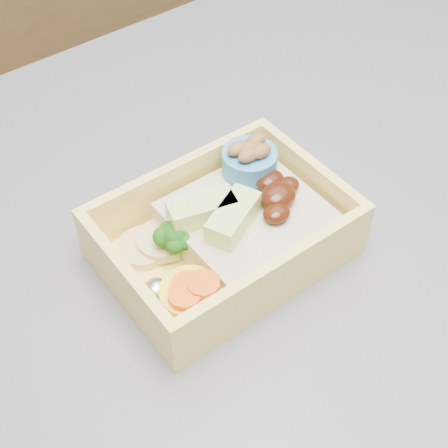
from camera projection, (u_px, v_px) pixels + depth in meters
bento_box at (229, 230)px, 0.47m from camera, size 0.18×0.13×0.07m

